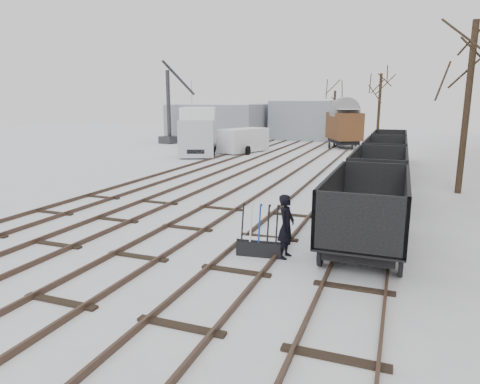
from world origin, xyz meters
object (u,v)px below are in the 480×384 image
object	(u,v)px
panel_van	(243,140)
box_van_wagon	(344,125)
freight_wagon_a	(366,222)
lorry	(198,130)
ground_frame	(260,246)
crane	(170,122)
worker	(286,226)

from	to	relation	value
panel_van	box_van_wagon	bearing A→B (deg)	63.67
freight_wagon_a	lorry	world-z (taller)	lorry
ground_frame	panel_van	size ratio (longest dim) A/B	0.29
box_van_wagon	lorry	size ratio (longest dim) A/B	0.61
crane	panel_van	bearing A→B (deg)	-11.98
lorry	panel_van	world-z (taller)	lorry
freight_wagon_a	crane	bearing A→B (deg)	129.17
box_van_wagon	lorry	world-z (taller)	lorry
freight_wagon_a	lorry	bearing A→B (deg)	127.41
lorry	panel_van	distance (m)	3.99
panel_van	crane	bearing A→B (deg)	173.72
lorry	worker	bearing A→B (deg)	-80.97
worker	lorry	bearing A→B (deg)	37.83
freight_wagon_a	panel_van	size ratio (longest dim) A/B	1.09
freight_wagon_a	box_van_wagon	distance (m)	29.54
worker	lorry	world-z (taller)	lorry
ground_frame	box_van_wagon	bearing A→B (deg)	86.81
box_van_wagon	panel_van	xyz separation A→B (m)	(-7.60, -7.10, -1.06)
ground_frame	crane	xyz separation A→B (m)	(-19.36, 28.81, 1.94)
panel_van	crane	xyz separation A→B (m)	(-10.13, 5.14, 1.15)
worker	crane	xyz separation A→B (m)	(-20.11, 28.71, 1.31)
crane	worker	bearing A→B (deg)	-40.08
freight_wagon_a	box_van_wagon	size ratio (longest dim) A/B	1.03
crane	ground_frame	bearing A→B (deg)	-41.19
worker	freight_wagon_a	bearing A→B (deg)	-47.86
box_van_wagon	lorry	distance (m)	14.21
box_van_wagon	crane	distance (m)	17.84
ground_frame	freight_wagon_a	xyz separation A→B (m)	(2.81, 1.60, 0.58)
box_van_wagon	ground_frame	bearing A→B (deg)	-111.04
freight_wagon_a	box_van_wagon	bearing A→B (deg)	98.65
box_van_wagon	lorry	xyz separation A→B (m)	(-10.98, -9.02, -0.15)
freight_wagon_a	box_van_wagon	xyz separation A→B (m)	(-4.44, 29.18, 1.27)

